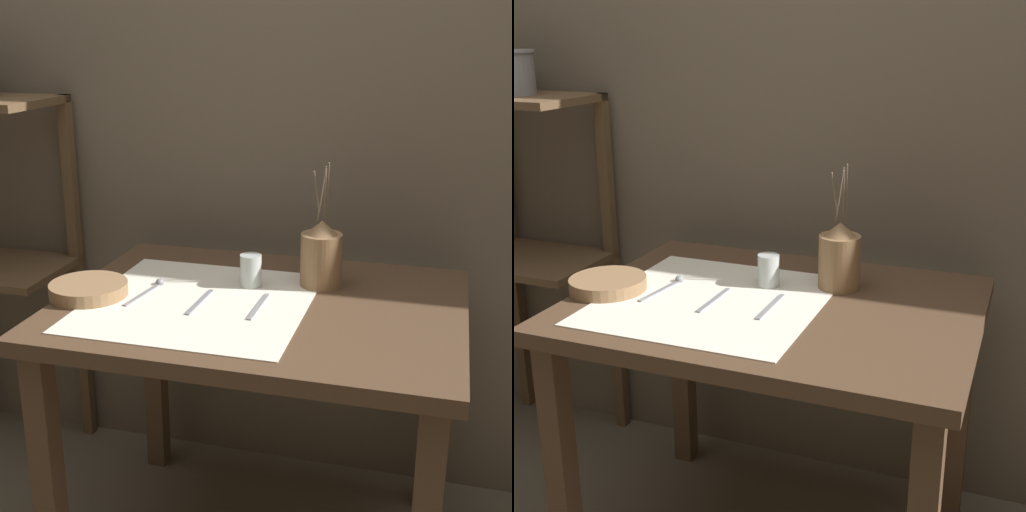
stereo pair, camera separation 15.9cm
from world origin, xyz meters
The scene contains 10 objects.
stone_wall_back centered at (0.00, 0.50, 1.20)m, with size 7.00×0.06×2.40m.
wooden_table centered at (0.00, 0.00, 0.65)m, with size 1.02×0.78×0.76m.
wooden_shelf_unit centered at (-0.99, 0.32, 0.84)m, with size 0.47×0.34×1.22m.
linen_cloth centered at (-0.15, -0.05, 0.76)m, with size 0.55×0.56×0.00m.
pitcher_with_flowers centered at (0.12, 0.15, 0.85)m, with size 0.11×0.11×0.34m.
wooden_bowl centered at (-0.44, -0.08, 0.78)m, with size 0.20×0.20×0.04m.
glass_tumbler_near centered at (-0.05, 0.10, 0.81)m, with size 0.06×0.06×0.09m.
spoon_inner centered at (-0.30, 0.01, 0.77)m, with size 0.04×0.18×0.02m.
fork_outer centered at (-0.14, -0.06, 0.77)m, with size 0.02×0.17×0.00m.
fork_inner centered at (0.01, -0.05, 0.77)m, with size 0.01×0.17×0.00m.
Camera 2 is at (0.59, -1.58, 1.43)m, focal length 50.00 mm.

